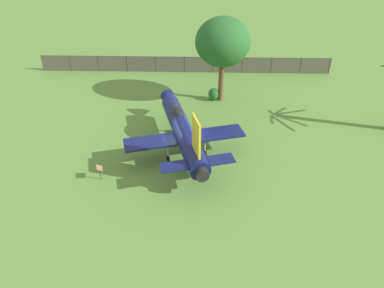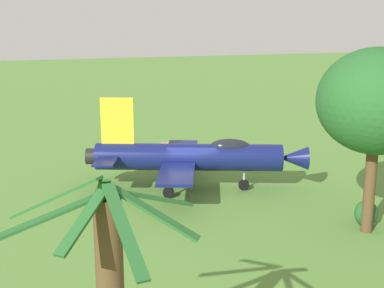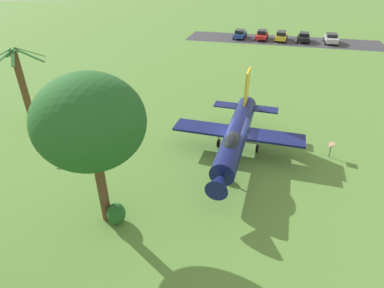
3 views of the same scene
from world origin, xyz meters
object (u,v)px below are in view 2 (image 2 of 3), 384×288
object	(u,v)px
shrub_near_fence	(366,213)
info_plaque	(165,147)
shade_tree	(377,102)
display_jet	(195,156)

from	to	relation	value
shrub_near_fence	info_plaque	world-z (taller)	shrub_near_fence
shrub_near_fence	shade_tree	bearing A→B (deg)	56.75
display_jet	shade_tree	bearing A→B (deg)	-35.85
shrub_near_fence	info_plaque	distance (m)	15.35
shade_tree	info_plaque	xyz separation A→B (m)	(5.05, -14.94, -5.00)
info_plaque	shade_tree	bearing A→B (deg)	108.67
display_jet	shade_tree	size ratio (longest dim) A/B	1.44
shade_tree	info_plaque	size ratio (longest dim) A/B	7.14
display_jet	info_plaque	world-z (taller)	display_jet
shrub_near_fence	info_plaque	xyz separation A→B (m)	(5.43, -14.35, 0.24)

